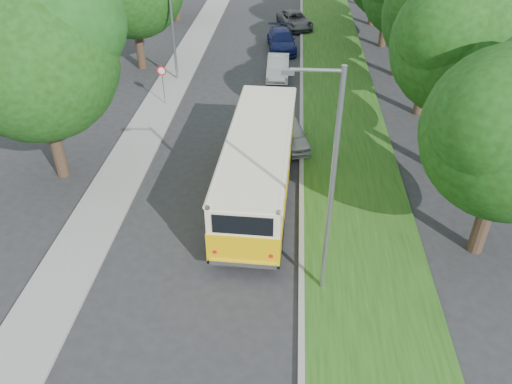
# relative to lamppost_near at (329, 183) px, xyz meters

# --- Properties ---
(ground) EXTENTS (120.00, 120.00, 0.00)m
(ground) POSITION_rel_lamppost_near_xyz_m (-4.21, 2.50, -4.37)
(ground) COLOR #28282B
(ground) RESTS_ON ground
(curb) EXTENTS (0.20, 70.00, 0.15)m
(curb) POSITION_rel_lamppost_near_xyz_m (-0.61, 7.50, -4.29)
(curb) COLOR gray
(curb) RESTS_ON ground
(grass_verge) EXTENTS (4.50, 70.00, 0.13)m
(grass_verge) POSITION_rel_lamppost_near_xyz_m (1.74, 7.50, -4.30)
(grass_verge) COLOR #1F4913
(grass_verge) RESTS_ON ground
(sidewalk) EXTENTS (2.20, 70.00, 0.12)m
(sidewalk) POSITION_rel_lamppost_near_xyz_m (-9.01, 7.50, -4.31)
(sidewalk) COLOR gray
(sidewalk) RESTS_ON ground
(lamppost_near) EXTENTS (1.71, 0.16, 8.00)m
(lamppost_near) POSITION_rel_lamppost_near_xyz_m (0.00, 0.00, 0.00)
(lamppost_near) COLOR gray
(lamppost_near) RESTS_ON ground
(lamppost_far) EXTENTS (1.71, 0.16, 7.50)m
(lamppost_far) POSITION_rel_lamppost_near_xyz_m (-8.91, 18.50, -0.25)
(lamppost_far) COLOR gray
(lamppost_far) RESTS_ON ground
(warning_sign) EXTENTS (0.56, 0.10, 2.50)m
(warning_sign) POSITION_rel_lamppost_near_xyz_m (-8.71, 14.48, -2.66)
(warning_sign) COLOR gray
(warning_sign) RESTS_ON ground
(vintage_bus) EXTENTS (3.03, 10.45, 3.08)m
(vintage_bus) POSITION_rel_lamppost_near_xyz_m (-2.49, 5.49, -2.83)
(vintage_bus) COLOR yellow
(vintage_bus) RESTS_ON ground
(car_silver) EXTENTS (2.37, 3.96, 1.26)m
(car_silver) POSITION_rel_lamppost_near_xyz_m (-1.21, 10.26, -3.74)
(car_silver) COLOR silver
(car_silver) RESTS_ON ground
(car_white) EXTENTS (1.45, 4.07, 1.34)m
(car_white) POSITION_rel_lamppost_near_xyz_m (-2.19, 19.61, -3.70)
(car_white) COLOR white
(car_white) RESTS_ON ground
(car_blue) EXTENTS (2.58, 5.09, 1.42)m
(car_blue) POSITION_rel_lamppost_near_xyz_m (-2.15, 25.17, -3.66)
(car_blue) COLOR navy
(car_blue) RESTS_ON ground
(car_grey) EXTENTS (3.50, 5.17, 1.32)m
(car_grey) POSITION_rel_lamppost_near_xyz_m (-1.21, 30.95, -3.71)
(car_grey) COLOR #4E4F55
(car_grey) RESTS_ON ground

